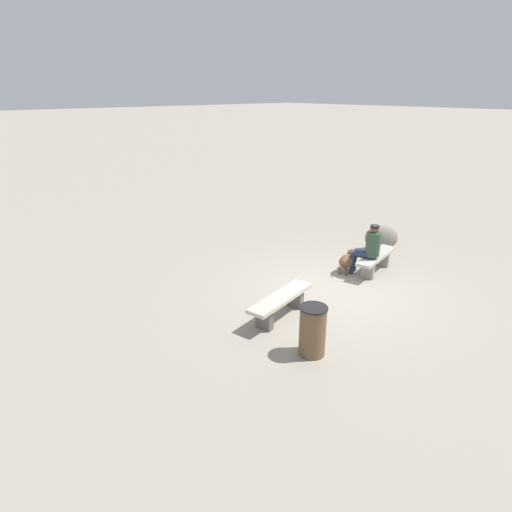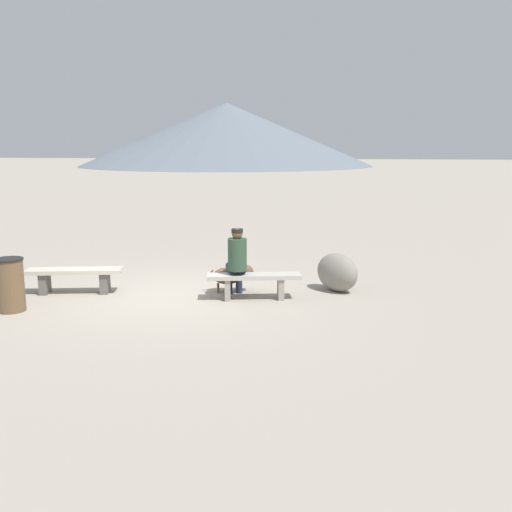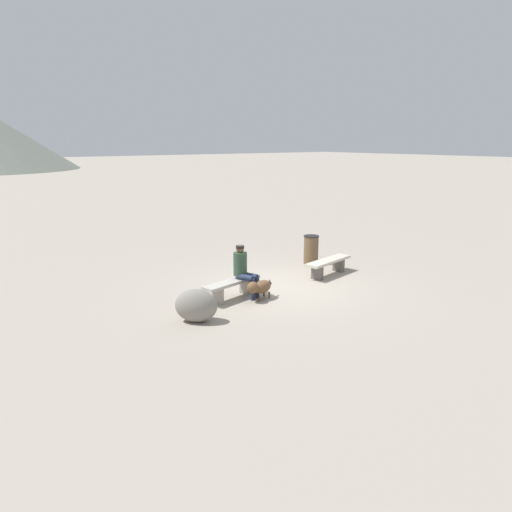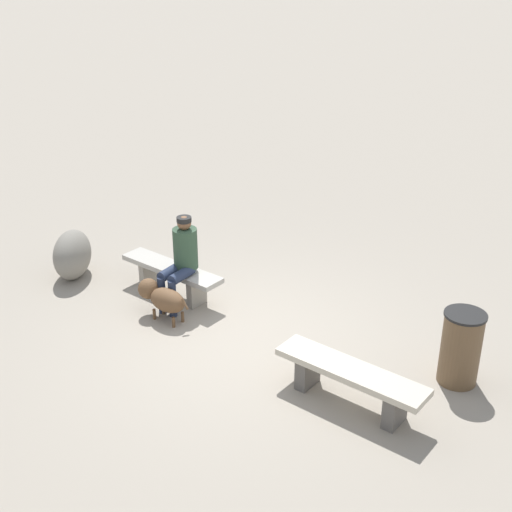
{
  "view_description": "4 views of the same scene",
  "coord_description": "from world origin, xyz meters",
  "px_view_note": "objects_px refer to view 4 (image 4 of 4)",
  "views": [
    {
      "loc": [
        -7.47,
        -5.58,
        4.33
      ],
      "look_at": [
        -0.76,
        1.98,
        0.47
      ],
      "focal_mm": 30.73,
      "sensor_mm": 36.0,
      "label": 1
    },
    {
      "loc": [
        3.14,
        -10.07,
        2.78
      ],
      "look_at": [
        1.49,
        0.68,
        0.68
      ],
      "focal_mm": 40.61,
      "sensor_mm": 36.0,
      "label": 2
    },
    {
      "loc": [
        7.82,
        9.49,
        3.85
      ],
      "look_at": [
        -0.05,
        -1.1,
        0.64
      ],
      "focal_mm": 33.53,
      "sensor_mm": 36.0,
      "label": 3
    },
    {
      "loc": [
        -5.97,
        4.74,
        4.72
      ],
      "look_at": [
        1.16,
        -1.21,
        0.39
      ],
      "focal_mm": 47.42,
      "sensor_mm": 36.0,
      "label": 4
    }
  ],
  "objects_px": {
    "bench_right": "(172,273)",
    "seated_person": "(182,256)",
    "bench_left": "(350,378)",
    "boulder": "(72,255)",
    "trash_bin": "(461,348)",
    "dog": "(162,297)"
  },
  "relations": [
    {
      "from": "bench_right",
      "to": "seated_person",
      "type": "distance_m",
      "value": 0.52
    },
    {
      "from": "seated_person",
      "to": "dog",
      "type": "height_order",
      "value": "seated_person"
    },
    {
      "from": "bench_left",
      "to": "boulder",
      "type": "bearing_deg",
      "value": -1.19
    },
    {
      "from": "bench_left",
      "to": "trash_bin",
      "type": "distance_m",
      "value": 1.4
    },
    {
      "from": "dog",
      "to": "boulder",
      "type": "bearing_deg",
      "value": -3.11
    },
    {
      "from": "seated_person",
      "to": "trash_bin",
      "type": "bearing_deg",
      "value": -176.69
    },
    {
      "from": "bench_right",
      "to": "dog",
      "type": "xyz_separation_m",
      "value": [
        -0.49,
        0.48,
        -0.02
      ]
    },
    {
      "from": "trash_bin",
      "to": "bench_right",
      "type": "bearing_deg",
      "value": 19.27
    },
    {
      "from": "boulder",
      "to": "seated_person",
      "type": "bearing_deg",
      "value": -156.05
    },
    {
      "from": "trash_bin",
      "to": "boulder",
      "type": "xyz_separation_m",
      "value": [
        5.44,
        2.21,
        -0.09
      ]
    },
    {
      "from": "boulder",
      "to": "bench_left",
      "type": "bearing_deg",
      "value": -169.44
    },
    {
      "from": "seated_person",
      "to": "dog",
      "type": "relative_size",
      "value": 1.51
    },
    {
      "from": "boulder",
      "to": "dog",
      "type": "bearing_deg",
      "value": -169.98
    },
    {
      "from": "dog",
      "to": "boulder",
      "type": "height_order",
      "value": "boulder"
    },
    {
      "from": "bench_left",
      "to": "seated_person",
      "type": "distance_m",
      "value": 3.14
    },
    {
      "from": "seated_person",
      "to": "trash_bin",
      "type": "height_order",
      "value": "seated_person"
    },
    {
      "from": "bench_right",
      "to": "seated_person",
      "type": "bearing_deg",
      "value": 163.55
    },
    {
      "from": "bench_left",
      "to": "bench_right",
      "type": "height_order",
      "value": "bench_left"
    },
    {
      "from": "bench_left",
      "to": "bench_right",
      "type": "relative_size",
      "value": 1.04
    },
    {
      "from": "bench_right",
      "to": "seated_person",
      "type": "relative_size",
      "value": 1.33
    },
    {
      "from": "bench_left",
      "to": "seated_person",
      "type": "relative_size",
      "value": 1.39
    },
    {
      "from": "bench_left",
      "to": "boulder",
      "type": "relative_size",
      "value": 1.95
    }
  ]
}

